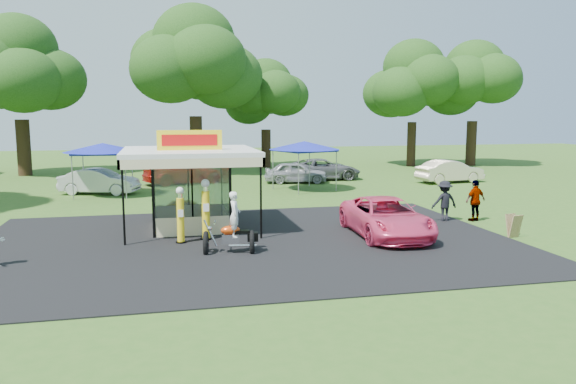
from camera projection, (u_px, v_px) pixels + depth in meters
name	position (u px, v px, depth m)	size (l,w,h in m)	color
ground	(258.00, 255.00, 19.31)	(120.00, 120.00, 0.00)	#315A1C
asphalt_apron	(249.00, 242.00, 21.23)	(20.00, 14.00, 0.04)	black
gas_station_kiosk	(190.00, 187.00, 23.44)	(5.40, 5.40, 4.18)	white
gas_pump_left	(180.00, 217.00, 20.92)	(0.40, 0.40, 2.15)	black
gas_pump_right	(206.00, 211.00, 21.46)	(0.44, 0.44, 2.38)	black
motorcycle	(233.00, 229.00, 19.48)	(1.97, 1.13, 2.27)	black
spare_tires	(162.00, 227.00, 22.44)	(0.77, 0.46, 0.66)	black
a_frame_sign	(514.00, 226.00, 22.05)	(0.55, 0.55, 0.92)	#593819
kiosk_car	(188.00, 209.00, 25.75)	(1.13, 2.82, 0.96)	yellow
pink_sedan	(386.00, 217.00, 22.19)	(2.54, 5.52, 1.53)	#F04173
spectator_east_a	(444.00, 201.00, 25.24)	(1.20, 0.69, 1.85)	black
spectator_east_b	(475.00, 201.00, 25.33)	(1.11, 0.46, 1.88)	gray
bg_car_a	(99.00, 181.00, 33.85)	(1.62, 4.66, 1.54)	beige
bg_car_b	(184.00, 172.00, 38.77)	(2.25, 5.54, 1.61)	#AE160D
bg_car_c	(296.00, 172.00, 39.23)	(1.76, 4.36, 1.49)	#A0A1A5
bg_car_d	(322.00, 169.00, 41.12)	(2.58, 5.59, 1.55)	#59595B
bg_car_e	(450.00, 171.00, 39.46)	(1.68, 4.83, 1.59)	beige
tent_west	(103.00, 148.00, 32.84)	(4.46, 4.46, 3.12)	gray
tent_east	(304.00, 146.00, 35.33)	(4.44, 4.44, 3.10)	gray
oak_far_b	(19.00, 75.00, 42.93)	(10.13, 10.13, 12.08)	black
oak_far_c	(195.00, 69.00, 44.37)	(11.06, 11.06, 13.04)	black
oak_far_d	(266.00, 100.00, 49.81)	(7.91, 7.91, 9.42)	black
oak_far_e	(413.00, 87.00, 50.90)	(9.42, 9.42, 11.22)	black
oak_far_f	(474.00, 87.00, 51.47)	(9.30, 9.30, 11.21)	black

